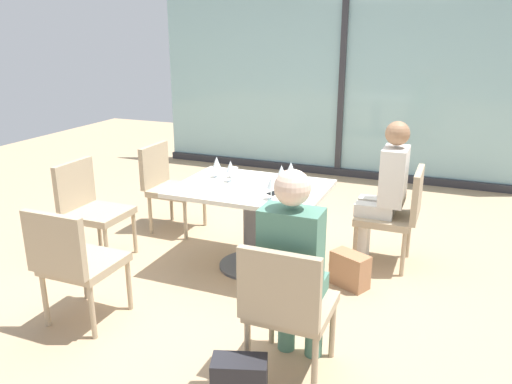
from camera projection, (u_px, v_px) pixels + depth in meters
ground_plane at (252, 266)px, 4.38m from camera, size 12.00×12.00×0.00m
window_wall_backdrop at (342, 88)px, 6.83m from camera, size 5.36×0.10×2.70m
dining_table_main at (251, 207)px, 4.22m from camera, size 1.22×0.92×0.73m
chair_far_right at (397, 211)px, 4.27m from camera, size 0.50×0.46×0.87m
chair_front_right at (287, 303)px, 2.83m from camera, size 0.46×0.50×0.87m
chair_far_left at (168, 182)px, 5.09m from camera, size 0.50×0.46×0.87m
chair_front_left at (74, 259)px, 3.37m from camera, size 0.46×0.50×0.87m
chair_side_end at (90, 204)px, 4.44m from camera, size 0.50×0.46×0.87m
person_far_right at (386, 187)px, 4.25m from camera, size 0.39×0.34×1.26m
person_front_right at (294, 262)px, 2.86m from camera, size 0.34×0.39×1.26m
wine_glass_0 at (291, 168)px, 4.21m from camera, size 0.07×0.07×0.18m
wine_glass_1 at (230, 167)px, 4.24m from camera, size 0.07×0.07×0.18m
wine_glass_2 at (217, 163)px, 4.38m from camera, size 0.07×0.07×0.18m
wine_glass_3 at (271, 183)px, 3.79m from camera, size 0.07×0.07×0.18m
wine_glass_4 at (281, 171)px, 4.11m from camera, size 0.07×0.07×0.18m
coffee_cup at (234, 172)px, 4.40m from camera, size 0.08×0.08×0.09m
cell_phone_on_table at (276, 192)px, 3.99m from camera, size 0.12×0.16×0.01m
handbag_0 at (350, 270)px, 4.01m from camera, size 0.34×0.27×0.28m
handbag_1 at (239, 382)px, 2.73m from camera, size 0.34×0.25×0.28m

